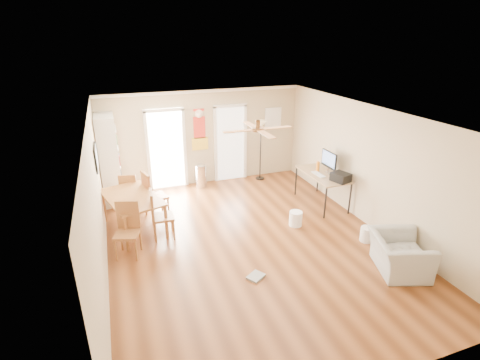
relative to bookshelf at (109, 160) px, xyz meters
name	(u,v)px	position (x,y,z in m)	size (l,w,h in m)	color
floor	(250,243)	(2.51, -3.06, -1.10)	(7.00, 7.00, 0.00)	brown
ceiling	(252,116)	(2.51, -3.06, 1.50)	(5.50, 7.00, 0.00)	silver
wall_back	(204,138)	(2.51, 0.44, 0.20)	(5.50, 0.04, 2.60)	beige
wall_front	(371,302)	(2.51, -6.56, 0.20)	(5.50, 0.04, 2.60)	beige
wall_left	(97,205)	(-0.24, -3.06, 0.20)	(0.04, 7.00, 2.60)	beige
wall_right	(370,167)	(5.26, -3.06, 0.20)	(0.04, 7.00, 2.60)	beige
crown_molding	(251,118)	(2.51, -3.06, 1.46)	(5.50, 7.00, 0.08)	white
kitchen_doorway	(167,151)	(1.46, 0.42, -0.05)	(0.90, 0.10, 2.10)	white
bathroom_doorway	(230,144)	(3.26, 0.42, -0.05)	(0.80, 0.10, 2.10)	white
wall_decal	(199,129)	(2.38, 0.42, 0.45)	(0.46, 0.03, 1.10)	red
ac_grille	(273,118)	(4.56, 0.41, 0.60)	(0.50, 0.04, 0.60)	white
framed_poster	(96,157)	(-0.22, -1.66, 0.60)	(0.04, 0.66, 0.48)	black
ceiling_fan	(258,129)	(2.51, -3.36, 1.33)	(1.24, 1.24, 0.20)	#593819
bookshelf	(109,160)	(0.00, 0.00, 0.00)	(0.44, 0.99, 2.20)	silver
dining_table	(134,213)	(0.36, -1.72, -0.70)	(0.95, 1.59, 0.79)	olive
dining_chair_right_a	(156,194)	(0.91, -1.23, -0.55)	(0.46, 0.46, 1.11)	#9A5A31
dining_chair_right_b	(163,214)	(0.91, -2.23, -0.58)	(0.43, 0.43, 1.04)	#A26E34
dining_chair_near	(127,231)	(0.17, -2.70, -0.57)	(0.43, 0.43, 1.05)	#985D31
dining_chair_far	(130,192)	(0.37, -0.70, -0.62)	(0.39, 0.39, 0.95)	#9F6533
trash_can	(201,176)	(2.30, 0.12, -0.78)	(0.29, 0.29, 0.63)	silver
torchiere_lamp	(260,151)	(4.07, 0.12, -0.24)	(0.32, 0.32, 1.72)	black
computer_desk	(321,189)	(4.84, -1.95, -0.70)	(0.74, 1.49, 0.80)	tan
imac	(329,162)	(4.98, -1.94, -0.03)	(0.08, 0.59, 0.55)	black
keyboard	(318,174)	(4.71, -1.96, -0.30)	(0.14, 0.44, 0.02)	silver
printer	(341,177)	(4.96, -2.50, -0.20)	(0.33, 0.39, 0.20)	black
orange_bottle	(318,167)	(4.81, -1.74, -0.18)	(0.08, 0.08, 0.25)	orange
wastebasket_a	(296,219)	(3.72, -2.73, -0.94)	(0.29, 0.29, 0.33)	white
wastebasket_b	(367,234)	(4.78, -3.81, -0.95)	(0.27, 0.27, 0.31)	white
floor_cloth	(256,277)	(2.19, -4.16, -1.08)	(0.29, 0.23, 0.04)	gray
armchair	(399,254)	(4.66, -4.82, -0.77)	(1.01, 0.89, 0.66)	#A2A29D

